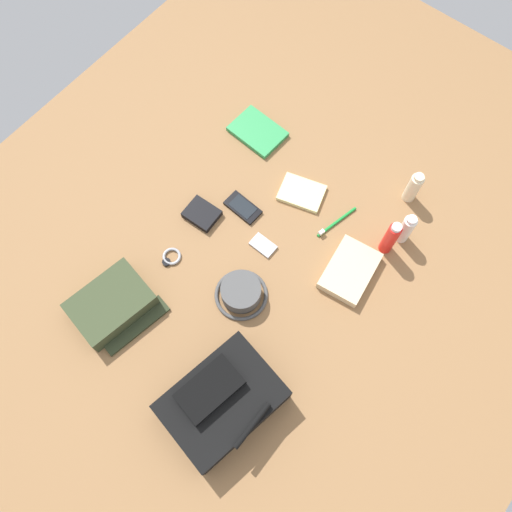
{
  "coord_description": "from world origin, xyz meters",
  "views": [
    {
      "loc": [
        0.48,
        0.39,
        1.6
      ],
      "look_at": [
        0.0,
        0.0,
        0.04
      ],
      "focal_mm": 36.52,
      "sensor_mm": 36.0,
      "label": 1
    }
  ],
  "objects_px": {
    "paperback_novel": "(258,132)",
    "wallet": "(202,214)",
    "toothpaste_tube": "(406,229)",
    "notepad": "(302,193)",
    "backpack": "(222,401)",
    "bucket_hat": "(241,293)",
    "toothbrush": "(335,223)",
    "media_player": "(263,245)",
    "cell_phone": "(243,207)",
    "folded_towel": "(350,271)",
    "sunscreen_spray": "(390,238)",
    "wristwatch": "(171,257)",
    "lotion_bottle": "(413,188)",
    "toiletry_pouch": "(113,305)"
  },
  "relations": [
    {
      "from": "paperback_novel",
      "to": "wallet",
      "type": "xyz_separation_m",
      "value": [
        0.38,
        0.06,
        0.0
      ]
    },
    {
      "from": "toothpaste_tube",
      "to": "notepad",
      "type": "relative_size",
      "value": 0.95
    },
    {
      "from": "backpack",
      "to": "bucket_hat",
      "type": "bearing_deg",
      "value": -150.0
    },
    {
      "from": "toothbrush",
      "to": "media_player",
      "type": "bearing_deg",
      "value": -33.0
    },
    {
      "from": "cell_phone",
      "to": "toothbrush",
      "type": "xyz_separation_m",
      "value": [
        -0.15,
        0.28,
        0.0
      ]
    },
    {
      "from": "wallet",
      "to": "notepad",
      "type": "bearing_deg",
      "value": 139.11
    },
    {
      "from": "bucket_hat",
      "to": "paperback_novel",
      "type": "xyz_separation_m",
      "value": [
        -0.52,
        -0.35,
        -0.02
      ]
    },
    {
      "from": "toothpaste_tube",
      "to": "folded_towel",
      "type": "relative_size",
      "value": 0.71
    },
    {
      "from": "folded_towel",
      "to": "wallet",
      "type": "bearing_deg",
      "value": -74.22
    },
    {
      "from": "sunscreen_spray",
      "to": "wristwatch",
      "type": "relative_size",
      "value": 2.39
    },
    {
      "from": "lotion_bottle",
      "to": "paperback_novel",
      "type": "relative_size",
      "value": 0.72
    },
    {
      "from": "wallet",
      "to": "sunscreen_spray",
      "type": "bearing_deg",
      "value": 114.32
    },
    {
      "from": "cell_phone",
      "to": "folded_towel",
      "type": "bearing_deg",
      "value": 94.93
    },
    {
      "from": "paperback_novel",
      "to": "folded_towel",
      "type": "bearing_deg",
      "value": 67.68
    },
    {
      "from": "sunscreen_spray",
      "to": "wallet",
      "type": "relative_size",
      "value": 1.54
    },
    {
      "from": "lotion_bottle",
      "to": "wristwatch",
      "type": "bearing_deg",
      "value": -35.47
    },
    {
      "from": "toiletry_pouch",
      "to": "notepad",
      "type": "xyz_separation_m",
      "value": [
        -0.7,
        0.21,
        -0.03
      ]
    },
    {
      "from": "toiletry_pouch",
      "to": "toothbrush",
      "type": "xyz_separation_m",
      "value": [
        -0.68,
        0.37,
        -0.03
      ]
    },
    {
      "from": "toiletry_pouch",
      "to": "wristwatch",
      "type": "bearing_deg",
      "value": 174.61
    },
    {
      "from": "bucket_hat",
      "to": "paperback_novel",
      "type": "relative_size",
      "value": 0.89
    },
    {
      "from": "backpack",
      "to": "toiletry_pouch",
      "type": "distance_m",
      "value": 0.46
    },
    {
      "from": "toothpaste_tube",
      "to": "folded_towel",
      "type": "xyz_separation_m",
      "value": [
        0.21,
        -0.06,
        -0.05
      ]
    },
    {
      "from": "lotion_bottle",
      "to": "cell_phone",
      "type": "height_order",
      "value": "lotion_bottle"
    },
    {
      "from": "lotion_bottle",
      "to": "paperback_novel",
      "type": "bearing_deg",
      "value": -77.95
    },
    {
      "from": "lotion_bottle",
      "to": "toothpaste_tube",
      "type": "distance_m",
      "value": 0.16
    },
    {
      "from": "toiletry_pouch",
      "to": "toothbrush",
      "type": "relative_size",
      "value": 1.6
    },
    {
      "from": "toothpaste_tube",
      "to": "toothbrush",
      "type": "xyz_separation_m",
      "value": [
        0.1,
        -0.2,
        -0.06
      ]
    },
    {
      "from": "media_player",
      "to": "wristwatch",
      "type": "xyz_separation_m",
      "value": [
        0.22,
        -0.21,
        0.0
      ]
    },
    {
      "from": "backpack",
      "to": "toothpaste_tube",
      "type": "distance_m",
      "value": 0.8
    },
    {
      "from": "bucket_hat",
      "to": "folded_towel",
      "type": "height_order",
      "value": "bucket_hat"
    },
    {
      "from": "backpack",
      "to": "notepad",
      "type": "bearing_deg",
      "value": -161.25
    },
    {
      "from": "wristwatch",
      "to": "backpack",
      "type": "bearing_deg",
      "value": 60.14
    },
    {
      "from": "backpack",
      "to": "wristwatch",
      "type": "relative_size",
      "value": 5.13
    },
    {
      "from": "toothpaste_tube",
      "to": "media_player",
      "type": "height_order",
      "value": "toothpaste_tube"
    },
    {
      "from": "paperback_novel",
      "to": "wristwatch",
      "type": "distance_m",
      "value": 0.57
    },
    {
      "from": "toiletry_pouch",
      "to": "paperback_novel",
      "type": "distance_m",
      "value": 0.8
    },
    {
      "from": "bucket_hat",
      "to": "media_player",
      "type": "bearing_deg",
      "value": -163.35
    },
    {
      "from": "toothpaste_tube",
      "to": "wallet",
      "type": "height_order",
      "value": "toothpaste_tube"
    },
    {
      "from": "bucket_hat",
      "to": "wallet",
      "type": "relative_size",
      "value": 1.56
    },
    {
      "from": "cell_phone",
      "to": "paperback_novel",
      "type": "bearing_deg",
      "value": -150.56
    },
    {
      "from": "bucket_hat",
      "to": "paperback_novel",
      "type": "bearing_deg",
      "value": -146.04
    },
    {
      "from": "sunscreen_spray",
      "to": "paperback_novel",
      "type": "height_order",
      "value": "sunscreen_spray"
    },
    {
      "from": "wristwatch",
      "to": "sunscreen_spray",
      "type": "bearing_deg",
      "value": 131.71
    },
    {
      "from": "cell_phone",
      "to": "toothbrush",
      "type": "bearing_deg",
      "value": 117.9
    },
    {
      "from": "sunscreen_spray",
      "to": "media_player",
      "type": "xyz_separation_m",
      "value": [
        0.25,
        -0.32,
        -0.08
      ]
    },
    {
      "from": "paperback_novel",
      "to": "cell_phone",
      "type": "xyz_separation_m",
      "value": [
        0.27,
        0.15,
        -0.0
      ]
    },
    {
      "from": "media_player",
      "to": "wristwatch",
      "type": "bearing_deg",
      "value": -43.09
    },
    {
      "from": "media_player",
      "to": "toothbrush",
      "type": "bearing_deg",
      "value": 147.0
    },
    {
      "from": "lotion_bottle",
      "to": "toothbrush",
      "type": "height_order",
      "value": "lotion_bottle"
    },
    {
      "from": "sunscreen_spray",
      "to": "wristwatch",
      "type": "bearing_deg",
      "value": -48.29
    }
  ]
}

